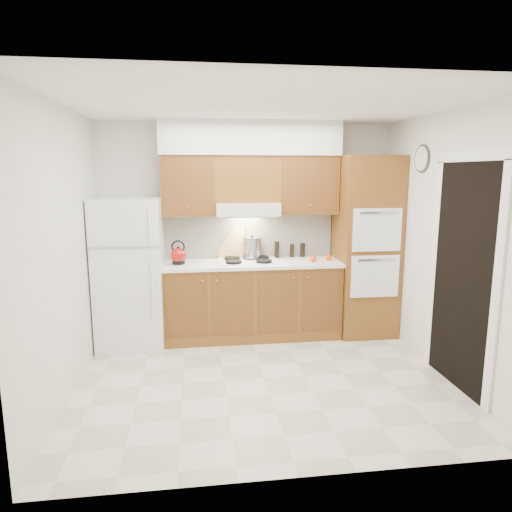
{
  "coord_description": "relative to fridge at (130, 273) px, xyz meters",
  "views": [
    {
      "loc": [
        -0.64,
        -4.16,
        2.01
      ],
      "look_at": [
        -0.03,
        0.45,
        1.15
      ],
      "focal_mm": 32.0,
      "sensor_mm": 36.0,
      "label": 1
    }
  ],
  "objects": [
    {
      "name": "condiment_c",
      "position": [
        2.11,
        0.31,
        0.17
      ],
      "size": [
        0.08,
        0.08,
        0.18
      ],
      "primitive_type": "cylinder",
      "rotation": [
        0.0,
        0.0,
        0.31
      ],
      "color": "black",
      "rests_on": "countertop"
    },
    {
      "name": "upper_cab_left",
      "position": [
        0.69,
        0.19,
        0.99
      ],
      "size": [
        0.63,
        0.33,
        0.7
      ],
      "primitive_type": "cube",
      "color": "brown",
      "rests_on": "wall_back"
    },
    {
      "name": "stock_pot",
      "position": [
        1.45,
        0.21,
        0.23
      ],
      "size": [
        0.29,
        0.29,
        0.24
      ],
      "primitive_type": "cylinder",
      "rotation": [
        0.0,
        0.0,
        0.28
      ],
      "color": "#ACACB0",
      "rests_on": "cooktop"
    },
    {
      "name": "wall_left",
      "position": [
        -0.4,
        -1.14,
        0.44
      ],
      "size": [
        0.02,
        3.0,
        2.6
      ],
      "primitive_type": "cube",
      "color": "silver",
      "rests_on": "floor"
    },
    {
      "name": "soffit",
      "position": [
        1.43,
        0.18,
        1.54
      ],
      "size": [
        2.13,
        0.36,
        0.4
      ],
      "primitive_type": "cube",
      "color": "silver",
      "rests_on": "wall_back"
    },
    {
      "name": "orange_far",
      "position": [
        2.16,
        -0.05,
        0.12
      ],
      "size": [
        0.08,
        0.08,
        0.08
      ],
      "primitive_type": "sphere",
      "rotation": [
        0.0,
        0.0,
        -0.08
      ],
      "color": "#F7520D",
      "rests_on": "countertop"
    },
    {
      "name": "doorway",
      "position": [
        3.19,
        -1.49,
        0.19
      ],
      "size": [
        0.02,
        0.9,
        2.1
      ],
      "primitive_type": "cube",
      "color": "black",
      "rests_on": "floor"
    },
    {
      "name": "orange_near",
      "position": [
        2.37,
        0.03,
        0.12
      ],
      "size": [
        0.07,
        0.07,
        0.07
      ],
      "primitive_type": "sphere",
      "rotation": [
        0.0,
        0.0,
        -0.0
      ],
      "color": "#DB4D0B",
      "rests_on": "countertop"
    },
    {
      "name": "cutting_board",
      "position": [
        1.2,
        0.31,
        0.28
      ],
      "size": [
        0.33,
        0.19,
        0.41
      ],
      "primitive_type": "cube",
      "rotation": [
        -0.21,
        0.0,
        -0.29
      ],
      "color": "tan",
      "rests_on": "countertop"
    },
    {
      "name": "floor",
      "position": [
        1.41,
        -1.14,
        -0.86
      ],
      "size": [
        3.6,
        3.6,
        0.0
      ],
      "primitive_type": "plane",
      "color": "beige",
      "rests_on": "ground"
    },
    {
      "name": "kettle",
      "position": [
        0.55,
        0.03,
        0.18
      ],
      "size": [
        0.24,
        0.24,
        0.19
      ],
      "primitive_type": "sphere",
      "rotation": [
        0.0,
        0.0,
        0.37
      ],
      "color": "maroon",
      "rests_on": "countertop"
    },
    {
      "name": "oven_cabinet",
      "position": [
        2.85,
        0.03,
        0.24
      ],
      "size": [
        0.7,
        0.65,
        2.2
      ],
      "primitive_type": "cube",
      "color": "brown",
      "rests_on": "floor"
    },
    {
      "name": "wall_back",
      "position": [
        1.41,
        0.36,
        0.44
      ],
      "size": [
        3.6,
        0.02,
        2.6
      ],
      "primitive_type": "cube",
      "color": "silver",
      "rests_on": "floor"
    },
    {
      "name": "ceiling",
      "position": [
        1.41,
        -1.14,
        1.74
      ],
      "size": [
        3.6,
        3.6,
        0.0
      ],
      "primitive_type": "plane",
      "color": "white",
      "rests_on": "wall_back"
    },
    {
      "name": "wall_right",
      "position": [
        3.21,
        -1.14,
        0.44
      ],
      "size": [
        0.02,
        3.0,
        2.6
      ],
      "primitive_type": "cube",
      "color": "silver",
      "rests_on": "floor"
    },
    {
      "name": "cooktop",
      "position": [
        1.38,
        0.07,
        0.09
      ],
      "size": [
        0.74,
        0.5,
        0.01
      ],
      "primitive_type": "cube",
      "color": "white",
      "rests_on": "countertop"
    },
    {
      "name": "base_cabinets",
      "position": [
        1.43,
        0.06,
        -0.41
      ],
      "size": [
        2.11,
        0.6,
        0.9
      ],
      "primitive_type": "cube",
      "color": "brown",
      "rests_on": "floor"
    },
    {
      "name": "condiment_a",
      "position": [
        1.77,
        0.27,
        0.19
      ],
      "size": [
        0.06,
        0.06,
        0.21
      ],
      "primitive_type": "cylinder",
      "rotation": [
        0.0,
        0.0,
        0.09
      ],
      "color": "black",
      "rests_on": "countertop"
    },
    {
      "name": "fridge",
      "position": [
        0.0,
        0.0,
        0.0
      ],
      "size": [
        0.75,
        0.72,
        1.72
      ],
      "primitive_type": "cube",
      "color": "white",
      "rests_on": "floor"
    },
    {
      "name": "wall_clock",
      "position": [
        3.19,
        -0.59,
        1.29
      ],
      "size": [
        0.02,
        0.3,
        0.3
      ],
      "primitive_type": "cylinder",
      "rotation": [
        0.0,
        1.57,
        0.0
      ],
      "color": "#3F3833",
      "rests_on": "wall_right"
    },
    {
      "name": "range_hood",
      "position": [
        1.38,
        0.13,
        0.71
      ],
      "size": [
        0.75,
        0.45,
        0.15
      ],
      "primitive_type": "cube",
      "color": "silver",
      "rests_on": "wall_back"
    },
    {
      "name": "backsplash",
      "position": [
        1.43,
        0.34,
        0.36
      ],
      "size": [
        2.11,
        0.03,
        0.56
      ],
      "primitive_type": "cube",
      "color": "white",
      "rests_on": "countertop"
    },
    {
      "name": "condiment_b",
      "position": [
        1.97,
        0.31,
        0.16
      ],
      "size": [
        0.07,
        0.07,
        0.17
      ],
      "primitive_type": "cylinder",
      "rotation": [
        0.0,
        0.0,
        -0.37
      ],
      "color": "black",
      "rests_on": "countertop"
    },
    {
      "name": "countertop",
      "position": [
        1.43,
        0.05,
        0.06
      ],
      "size": [
        2.13,
        0.62,
        0.04
      ],
      "primitive_type": "cube",
      "color": "white",
      "rests_on": "base_cabinets"
    },
    {
      "name": "upper_cab_over_hood",
      "position": [
        1.38,
        0.19,
        1.06
      ],
      "size": [
        0.75,
        0.33,
        0.55
      ],
      "primitive_type": "cube",
      "color": "brown",
      "rests_on": "range_hood"
    },
    {
      "name": "upper_cab_right",
      "position": [
        2.12,
        0.19,
        0.99
      ],
      "size": [
        0.73,
        0.33,
        0.7
      ],
      "primitive_type": "cube",
      "color": "brown",
      "rests_on": "wall_back"
    }
  ]
}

